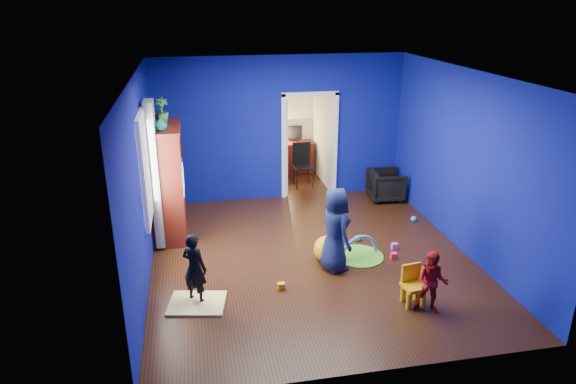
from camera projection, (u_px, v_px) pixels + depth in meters
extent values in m
cube|color=black|center=(311.00, 258.00, 8.24)|extent=(5.00, 5.50, 0.01)
cube|color=white|center=(314.00, 74.00, 7.21)|extent=(5.00, 5.50, 0.01)
cube|color=navy|center=(280.00, 129.00, 10.25)|extent=(5.00, 0.02, 2.90)
cube|color=navy|center=(376.00, 257.00, 5.20)|extent=(5.00, 0.02, 2.90)
cube|color=navy|center=(141.00, 183.00, 7.28)|extent=(0.02, 5.50, 2.90)
cube|color=navy|center=(465.00, 163.00, 8.16)|extent=(0.02, 5.50, 2.90)
imported|color=black|center=(386.00, 185.00, 10.52)|extent=(0.73, 0.72, 0.62)
imported|color=black|center=(195.00, 268.00, 6.89)|extent=(0.44, 0.41, 1.01)
imported|color=#10113B|center=(335.00, 229.00, 7.68)|extent=(0.57, 0.73, 1.31)
imported|color=red|center=(432.00, 282.00, 6.68)|extent=(0.53, 0.49, 0.87)
imported|color=#0B565E|center=(161.00, 124.00, 8.02)|extent=(0.25, 0.25, 0.21)
imported|color=#2D7E2F|center=(161.00, 111.00, 8.46)|extent=(0.28, 0.28, 0.41)
cube|color=#42180B|center=(167.00, 183.00, 8.68)|extent=(0.58, 1.14, 1.96)
cube|color=silver|center=(169.00, 180.00, 8.67)|extent=(0.46, 0.70, 0.54)
cube|color=#F2E07A|center=(197.00, 303.00, 6.98)|extent=(0.85, 0.73, 0.03)
sphere|color=yellow|center=(327.00, 249.00, 8.06)|extent=(0.42, 0.42, 0.42)
cube|color=yellow|center=(414.00, 288.00, 6.90)|extent=(0.32, 0.32, 0.50)
cylinder|color=#459F24|center=(359.00, 256.00, 8.26)|extent=(0.80, 0.80, 0.02)
torus|color=#3F8CD8|center=(359.00, 255.00, 8.26)|extent=(0.70, 0.26, 0.72)
cube|color=white|center=(143.00, 168.00, 7.57)|extent=(0.03, 0.95, 1.55)
cube|color=slate|center=(155.00, 175.00, 8.20)|extent=(0.14, 0.42, 2.40)
cube|color=white|center=(309.00, 147.00, 10.49)|extent=(1.16, 0.10, 2.10)
cube|color=#3D140A|center=(294.00, 157.00, 12.12)|extent=(0.88, 0.44, 0.75)
cube|color=black|center=(293.00, 133.00, 12.03)|extent=(0.40, 0.05, 0.32)
sphere|color=#FFD88C|center=(282.00, 135.00, 11.93)|extent=(0.14, 0.14, 0.14)
cube|color=black|center=(303.00, 166.00, 11.21)|extent=(0.40, 0.40, 0.92)
cube|color=white|center=(294.00, 87.00, 11.64)|extent=(0.88, 0.24, 0.04)
cube|color=#F22845|center=(394.00, 256.00, 8.18)|extent=(0.10, 0.08, 0.10)
sphere|color=#2884E5|center=(414.00, 219.00, 9.55)|extent=(0.11, 0.11, 0.11)
cube|color=#E3A80B|center=(281.00, 286.00, 7.32)|extent=(0.10, 0.08, 0.10)
sphere|color=green|center=(358.00, 238.00, 8.78)|extent=(0.11, 0.11, 0.11)
cube|color=#C349B5|center=(395.00, 246.00, 8.51)|extent=(0.10, 0.08, 0.10)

